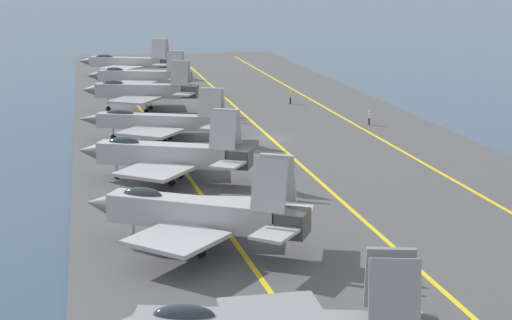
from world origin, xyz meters
TOP-DOWN VIEW (x-y plane):
  - ground_plane at (0.00, 0.00)m, footprint 2000.00×2000.00m
  - carrier_deck at (0.00, 0.00)m, footprint 182.25×42.24m
  - deck_stripe_foul_line at (0.00, -11.62)m, footprint 164.03×0.92m
  - deck_stripe_centerline at (0.00, 0.00)m, footprint 164.03×0.36m
  - deck_stripe_edge_line at (0.00, 11.62)m, footprint 163.87×7.88m
  - parked_jet_third at (-32.99, 12.88)m, footprint 12.81×15.36m
  - parked_jet_fourth at (-15.54, 13.01)m, footprint 12.74×15.66m
  - parked_jet_fifth at (0.99, 12.00)m, footprint 12.31×17.06m
  - parked_jet_sixth at (19.66, 12.48)m, footprint 13.81×15.47m
  - parked_jet_seventh at (36.72, 11.43)m, footprint 13.40×16.33m
  - parked_jet_eighth at (54.66, 12.17)m, footprint 13.67×17.23m
  - crew_yellow_vest at (21.40, -7.83)m, footprint 0.43×0.34m
  - crew_green_vest at (9.85, 2.06)m, footprint 0.30×0.41m
  - crew_white_vest at (5.02, -13.18)m, footprint 0.45×0.45m

SIDE VIEW (x-z plane):
  - ground_plane at x=0.00m, z-range 0.00..0.00m
  - carrier_deck at x=0.00m, z-range 0.00..0.40m
  - deck_stripe_foul_line at x=0.00m, z-range 0.40..0.41m
  - deck_stripe_centerline at x=0.00m, z-range 0.40..0.41m
  - deck_stripe_edge_line at x=0.00m, z-range 0.40..0.41m
  - crew_white_vest at x=5.02m, z-range 0.48..2.21m
  - crew_green_vest at x=9.85m, z-range 0.49..2.22m
  - crew_yellow_vest at x=21.40m, z-range 0.49..2.24m
  - parked_jet_fifth at x=0.99m, z-range -0.37..5.52m
  - parked_jet_seventh at x=36.72m, z-range -0.37..5.85m
  - parked_jet_fourth at x=-15.54m, z-range -0.44..6.09m
  - parked_jet_eighth at x=54.66m, z-range -0.45..6.16m
  - parked_jet_third at x=-32.99m, z-range -0.44..6.31m
  - parked_jet_sixth at x=19.66m, z-range -0.22..6.46m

